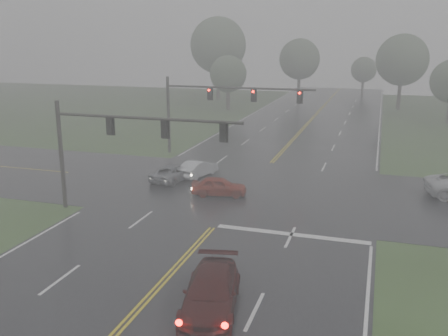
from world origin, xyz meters
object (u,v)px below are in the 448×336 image
(sedan_silver, at_px, (198,177))
(car_grey, at_px, (174,180))
(sedan_maroon, at_px, (211,310))
(signal_gantry_near, at_px, (112,137))
(signal_gantry_far, at_px, (212,101))
(sedan_red, at_px, (219,195))

(sedan_silver, bearing_deg, car_grey, 64.43)
(sedan_maroon, distance_m, signal_gantry_near, 13.87)
(sedan_silver, xyz_separation_m, signal_gantry_near, (-1.96, -9.38, 4.79))
(sedan_maroon, height_order, signal_gantry_far, signal_gantry_far)
(sedan_maroon, xyz_separation_m, car_grey, (-8.76, 16.85, 0.00))
(sedan_red, height_order, car_grey, sedan_red)
(sedan_red, distance_m, sedan_silver, 5.14)
(sedan_maroon, bearing_deg, signal_gantry_far, 97.38)
(signal_gantry_far, bearing_deg, car_grey, -90.37)
(signal_gantry_near, bearing_deg, sedan_red, 46.34)
(sedan_red, relative_size, signal_gantry_near, 0.32)
(signal_gantry_far, bearing_deg, sedan_maroon, -71.33)
(sedan_maroon, relative_size, car_grey, 1.18)
(signal_gantry_near, height_order, signal_gantry_far, signal_gantry_far)
(signal_gantry_far, bearing_deg, signal_gantry_near, -92.21)
(sedan_maroon, distance_m, sedan_red, 14.97)
(sedan_silver, bearing_deg, signal_gantry_far, -64.82)
(sedan_maroon, xyz_separation_m, signal_gantry_near, (-9.35, 9.06, 4.79))
(sedan_silver, bearing_deg, sedan_red, 141.78)
(car_grey, bearing_deg, sedan_silver, -120.70)
(car_grey, bearing_deg, sedan_red, 160.34)
(sedan_silver, relative_size, car_grey, 0.89)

